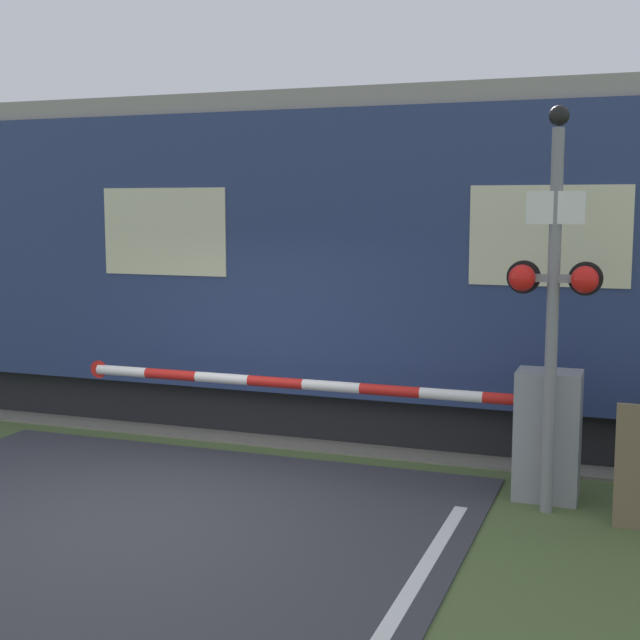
# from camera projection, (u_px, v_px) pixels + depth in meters

# --- Properties ---
(ground_plane) EXTENTS (80.00, 80.00, 0.00)m
(ground_plane) POSITION_uv_depth(u_px,v_px,m) (149.00, 510.00, 8.20)
(ground_plane) COLOR #4C6033
(track_bed) EXTENTS (36.00, 3.20, 0.13)m
(track_bed) POSITION_uv_depth(u_px,v_px,m) (302.00, 414.00, 11.87)
(track_bed) COLOR slate
(track_bed) RESTS_ON ground_plane
(train) EXTENTS (16.40, 2.76, 4.10)m
(train) POSITION_uv_depth(u_px,v_px,m) (216.00, 257.00, 12.03)
(train) COLOR black
(train) RESTS_ON ground_plane
(crossing_barrier) EXTENTS (5.37, 0.44, 1.24)m
(crossing_barrier) POSITION_uv_depth(u_px,v_px,m) (506.00, 426.00, 8.57)
(crossing_barrier) COLOR gray
(crossing_barrier) RESTS_ON ground_plane
(signal_post) EXTENTS (0.84, 0.26, 3.65)m
(signal_post) POSITION_uv_depth(u_px,v_px,m) (553.00, 287.00, 7.89)
(signal_post) COLOR gray
(signal_post) RESTS_ON ground_plane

